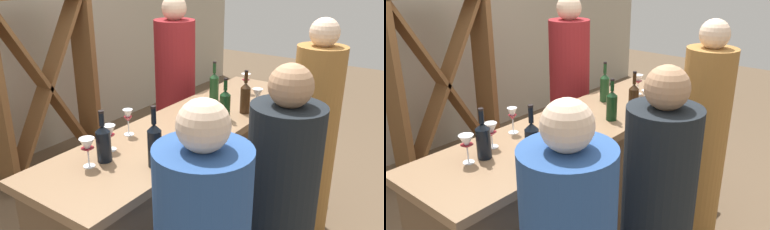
{
  "view_description": "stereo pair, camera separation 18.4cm",
  "coord_description": "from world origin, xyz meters",
  "views": [
    {
      "loc": [
        -2.0,
        -1.41,
        1.89
      ],
      "look_at": [
        0.0,
        0.0,
        0.96
      ],
      "focal_mm": 37.69,
      "sensor_mm": 36.0,
      "label": 1
    },
    {
      "loc": [
        -1.89,
        -1.56,
        1.89
      ],
      "look_at": [
        0.0,
        0.0,
        0.96
      ],
      "focal_mm": 37.69,
      "sensor_mm": 36.0,
      "label": 2
    }
  ],
  "objects": [
    {
      "name": "wine_rack",
      "position": [
        0.06,
        1.65,
        0.84
      ],
      "size": [
        1.0,
        0.28,
        1.68
      ],
      "color": "brown",
      "rests_on": "ground"
    },
    {
      "name": "wine_glass_near_right",
      "position": [
        -0.8,
        0.08,
        1.02
      ],
      "size": [
        0.08,
        0.08,
        0.16
      ],
      "color": "white",
      "rests_on": "bar_counter"
    },
    {
      "name": "wine_glass_far_left",
      "position": [
        -0.6,
        0.13,
        1.0
      ],
      "size": [
        0.07,
        0.07,
        0.15
      ],
      "color": "white",
      "rests_on": "bar_counter"
    },
    {
      "name": "wine_bottle_second_right_amber_brown",
      "position": [
        0.36,
        -0.2,
        1.02
      ],
      "size": [
        0.07,
        0.07,
        0.3
      ],
      "color": "#331E0F",
      "rests_on": "bar_counter"
    },
    {
      "name": "wine_bottle_second_left_near_black",
      "position": [
        -0.6,
        -0.19,
        1.03
      ],
      "size": [
        0.07,
        0.07,
        0.33
      ],
      "color": "black",
      "rests_on": "bar_counter"
    },
    {
      "name": "wine_glass_far_center",
      "position": [
        -0.39,
        0.2,
        1.02
      ],
      "size": [
        0.06,
        0.06,
        0.16
      ],
      "color": "white",
      "rests_on": "bar_counter"
    },
    {
      "name": "person_server_behind",
      "position": [
        0.71,
        0.68,
        0.76
      ],
      "size": [
        0.41,
        0.41,
        1.64
      ],
      "rotation": [
        0.0,
        0.0,
        -1.39
      ],
      "color": "maroon",
      "rests_on": "ground"
    },
    {
      "name": "bar_counter",
      "position": [
        0.0,
        0.0,
        0.46
      ],
      "size": [
        2.31,
        0.64,
        0.91
      ],
      "color": "brown",
      "rests_on": "ground"
    },
    {
      "name": "wine_bottle_rightmost_olive_green",
      "position": [
        0.46,
        0.12,
        1.02
      ],
      "size": [
        0.07,
        0.07,
        0.3
      ],
      "color": "#193D1E",
      "rests_on": "bar_counter"
    },
    {
      "name": "wine_glass_near_left",
      "position": [
        0.46,
        -0.24,
        1.02
      ],
      "size": [
        0.07,
        0.07,
        0.16
      ],
      "color": "white",
      "rests_on": "bar_counter"
    },
    {
      "name": "wine_bottle_center_dark_green",
      "position": [
        0.17,
        -0.14,
        1.01
      ],
      "size": [
        0.07,
        0.07,
        0.28
      ],
      "color": "black",
      "rests_on": "bar_counter"
    },
    {
      "name": "wine_bottle_leftmost_near_black",
      "position": [
        -0.71,
        0.06,
        1.01
      ],
      "size": [
        0.08,
        0.08,
        0.28
      ],
      "color": "black",
      "rests_on": "bar_counter"
    },
    {
      "name": "person_left_guest",
      "position": [
        -0.28,
        -0.76,
        0.67
      ],
      "size": [
        0.48,
        0.48,
        1.46
      ],
      "rotation": [
        0.0,
        0.0,
        1.19
      ],
      "color": "black",
      "rests_on": "ground"
    },
    {
      "name": "wine_glass_near_center",
      "position": [
        0.76,
        0.02,
        1.02
      ],
      "size": [
        0.08,
        0.08,
        0.16
      ],
      "color": "white",
      "rests_on": "bar_counter"
    },
    {
      "name": "person_center_guest",
      "position": [
        0.57,
        -0.62,
        0.73
      ],
      "size": [
        0.41,
        0.41,
        1.57
      ],
      "rotation": [
        0.0,
        0.0,
        1.23
      ],
      "color": "#9E6B33",
      "rests_on": "ground"
    }
  ]
}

